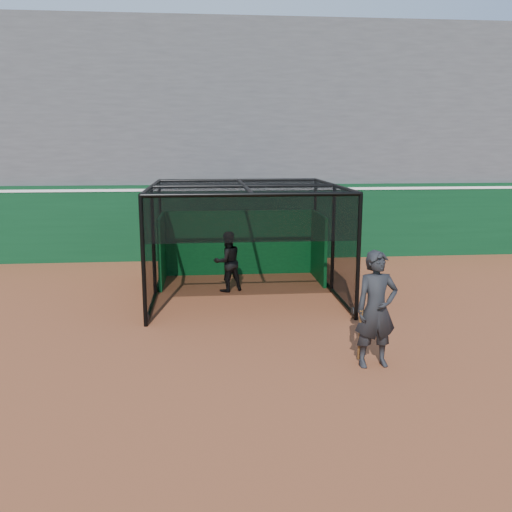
{
  "coord_description": "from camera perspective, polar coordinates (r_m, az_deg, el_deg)",
  "views": [
    {
      "loc": [
        -0.62,
        -9.5,
        3.76
      ],
      "look_at": [
        0.47,
        2.0,
        1.4
      ],
      "focal_mm": 38.0,
      "sensor_mm": 36.0,
      "label": 1
    }
  ],
  "objects": [
    {
      "name": "ground",
      "position": [
        10.23,
        -1.56,
        -10.01
      ],
      "size": [
        120.0,
        120.0,
        0.0
      ],
      "primitive_type": "plane",
      "color": "brown",
      "rests_on": "ground"
    },
    {
      "name": "outfield_wall",
      "position": [
        18.18,
        -3.4,
        3.72
      ],
      "size": [
        50.0,
        0.5,
        2.5
      ],
      "color": "#093418",
      "rests_on": "ground"
    },
    {
      "name": "grandstand",
      "position": [
        21.79,
        -3.88,
        13.41
      ],
      "size": [
        50.0,
        7.85,
        8.95
      ],
      "color": "#4C4C4F",
      "rests_on": "ground"
    },
    {
      "name": "batting_cage",
      "position": [
        13.73,
        -1.21,
        1.57
      ],
      "size": [
        4.66,
        4.77,
        2.77
      ],
      "color": "black",
      "rests_on": "ground"
    },
    {
      "name": "batter",
      "position": [
        14.15,
        -3.02,
        -0.58
      ],
      "size": [
        0.94,
        0.85,
        1.58
      ],
      "primitive_type": "imported",
      "rotation": [
        0.0,
        0.0,
        3.54
      ],
      "color": "black",
      "rests_on": "ground"
    },
    {
      "name": "on_deck_player",
      "position": [
        9.51,
        12.54,
        -5.52
      ],
      "size": [
        0.78,
        0.55,
        2.03
      ],
      "color": "black",
      "rests_on": "ground"
    }
  ]
}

